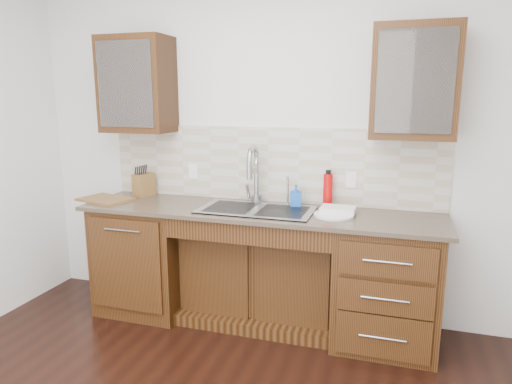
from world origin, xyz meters
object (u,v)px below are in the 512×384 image
(plate, at_px, (334,215))
(knife_block, at_px, (144,185))
(water_bottle, at_px, (328,191))
(soap_bottle, at_px, (296,196))
(cutting_board, at_px, (105,199))

(plate, xyz_separation_m, knife_block, (-1.62, 0.20, 0.09))
(water_bottle, bearing_deg, plate, -71.66)
(water_bottle, height_order, plate, water_bottle)
(water_bottle, relative_size, knife_block, 1.34)
(soap_bottle, relative_size, knife_block, 0.91)
(water_bottle, bearing_deg, knife_block, -178.20)
(knife_block, distance_m, cutting_board, 0.34)
(soap_bottle, bearing_deg, plate, -45.52)
(soap_bottle, relative_size, cutting_board, 0.43)
(soap_bottle, distance_m, plate, 0.38)
(soap_bottle, xyz_separation_m, water_bottle, (0.23, 0.06, 0.04))
(plate, bearing_deg, soap_bottle, 149.00)
(water_bottle, distance_m, plate, 0.29)
(soap_bottle, xyz_separation_m, plate, (0.31, -0.19, -0.08))
(plate, bearing_deg, water_bottle, 108.34)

